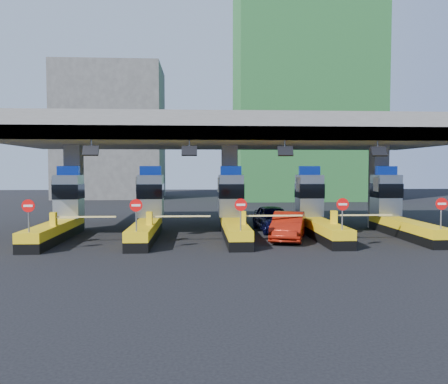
{
  "coord_description": "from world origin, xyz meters",
  "views": [
    {
      "loc": [
        -2.06,
        -25.49,
        3.96
      ],
      "look_at": [
        -0.54,
        0.0,
        2.63
      ],
      "focal_mm": 35.0,
      "sensor_mm": 36.0,
      "label": 1
    }
  ],
  "objects": [
    {
      "name": "toll_lane_right",
      "position": [
        5.0,
        0.28,
        1.4
      ],
      "size": [
        4.43,
        8.0,
        4.16
      ],
      "color": "black",
      "rests_on": "ground"
    },
    {
      "name": "toll_lane_far_right",
      "position": [
        10.0,
        0.28,
        1.4
      ],
      "size": [
        4.43,
        8.0,
        4.16
      ],
      "color": "black",
      "rests_on": "ground"
    },
    {
      "name": "toll_lane_center",
      "position": [
        0.0,
        0.28,
        1.4
      ],
      "size": [
        4.43,
        8.0,
        4.16
      ],
      "color": "black",
      "rests_on": "ground"
    },
    {
      "name": "red_car",
      "position": [
        3.0,
        -1.44,
        0.78
      ],
      "size": [
        2.95,
        5.0,
        1.56
      ],
      "primitive_type": "imported",
      "rotation": [
        0.0,
        0.0,
        -0.29
      ],
      "color": "maroon",
      "rests_on": "ground"
    },
    {
      "name": "bg_building_scaffold",
      "position": [
        12.0,
        32.0,
        14.0
      ],
      "size": [
        18.0,
        12.0,
        28.0
      ],
      "primitive_type": "cube",
      "color": "#1E5926",
      "rests_on": "ground"
    },
    {
      "name": "toll_lane_left",
      "position": [
        -5.0,
        0.28,
        1.4
      ],
      "size": [
        4.43,
        8.0,
        4.16
      ],
      "color": "black",
      "rests_on": "ground"
    },
    {
      "name": "van",
      "position": [
        2.7,
        1.97,
        0.83
      ],
      "size": [
        2.33,
        4.99,
        1.65
      ],
      "primitive_type": "imported",
      "rotation": [
        0.0,
        0.0,
        0.08
      ],
      "color": "black",
      "rests_on": "ground"
    },
    {
      "name": "toll_lane_far_left",
      "position": [
        -10.0,
        0.28,
        1.4
      ],
      "size": [
        4.43,
        8.0,
        4.16
      ],
      "color": "black",
      "rests_on": "ground"
    },
    {
      "name": "toll_canopy",
      "position": [
        0.0,
        2.87,
        6.13
      ],
      "size": [
        28.0,
        12.09,
        7.0
      ],
      "color": "slate",
      "rests_on": "ground"
    },
    {
      "name": "bg_building_concrete",
      "position": [
        -14.0,
        36.0,
        9.0
      ],
      "size": [
        14.0,
        10.0,
        18.0
      ],
      "primitive_type": "cube",
      "color": "#4C4C49",
      "rests_on": "ground"
    },
    {
      "name": "ground",
      "position": [
        0.0,
        0.0,
        0.0
      ],
      "size": [
        120.0,
        120.0,
        0.0
      ],
      "primitive_type": "plane",
      "color": "black",
      "rests_on": "ground"
    }
  ]
}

